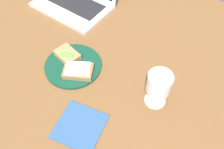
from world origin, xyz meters
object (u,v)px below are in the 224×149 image
sandwich_with_cheese (78,70)px  sandwich_with_cucumber (67,55)px  plate (73,66)px  wine_glass (159,84)px  napkin (80,126)px

sandwich_with_cheese → sandwich_with_cucumber: 9.22cm
plate → sandwich_with_cucumber: bearing=158.0°
wine_glass → sandwich_with_cucumber: bearing=-174.9°
sandwich_with_cheese → sandwich_with_cucumber: size_ratio=1.24×
plate → napkin: bearing=-44.1°
plate → sandwich_with_cheese: bearing=-22.4°
plate → wine_glass: bearing=8.6°
plate → napkin: (18.52, -17.94, -0.40)cm
sandwich_with_cucumber → napkin: sandwich_with_cucumber is taller
wine_glass → napkin: size_ratio=0.94×
plate → wine_glass: size_ratio=1.56×
plate → sandwich_with_cucumber: 4.96cm
plate → napkin: 25.79cm
sandwich_with_cheese → sandwich_with_cucumber: (-8.54, 3.48, -0.04)cm
sandwich_with_cheese → wine_glass: 30.93cm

